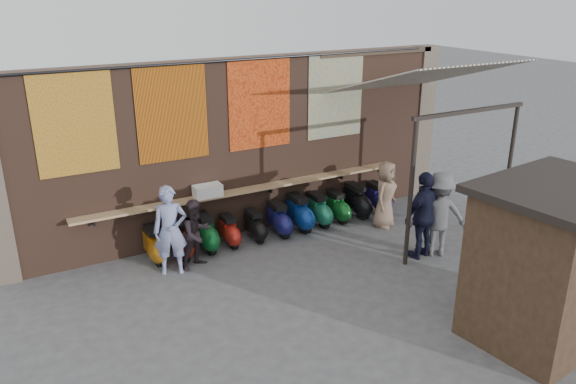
% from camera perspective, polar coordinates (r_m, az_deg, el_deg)
% --- Properties ---
extents(ground, '(70.00, 70.00, 0.00)m').
position_cam_1_polar(ground, '(11.36, 1.60, -8.44)').
color(ground, '#474749').
rests_on(ground, ground).
extents(brick_wall, '(10.00, 0.40, 4.00)m').
position_cam_1_polar(brick_wall, '(12.84, -4.45, 4.58)').
color(brick_wall, brown).
rests_on(brick_wall, ground).
extents(pier_right, '(0.50, 0.50, 4.00)m').
position_cam_1_polar(pier_right, '(15.65, 13.24, 6.95)').
color(pier_right, '#4C4238').
rests_on(pier_right, ground).
extents(eating_counter, '(8.00, 0.32, 0.05)m').
position_cam_1_polar(eating_counter, '(12.79, -3.65, 0.31)').
color(eating_counter, '#9E7A51').
rests_on(eating_counter, brick_wall).
extents(shelf_box, '(0.61, 0.33, 0.27)m').
position_cam_1_polar(shelf_box, '(12.32, -8.16, 0.13)').
color(shelf_box, white).
rests_on(shelf_box, eating_counter).
extents(tapestry_redgold, '(1.50, 0.02, 2.00)m').
position_cam_1_polar(tapestry_redgold, '(11.42, -20.85, 6.52)').
color(tapestry_redgold, maroon).
rests_on(tapestry_redgold, brick_wall).
extents(tapestry_sun, '(1.50, 0.02, 2.00)m').
position_cam_1_polar(tapestry_sun, '(11.82, -11.70, 7.85)').
color(tapestry_sun, orange).
rests_on(tapestry_sun, brick_wall).
extents(tapestry_orange, '(1.50, 0.02, 2.00)m').
position_cam_1_polar(tapestry_orange, '(12.54, -2.89, 8.94)').
color(tapestry_orange, '#C74C18').
rests_on(tapestry_orange, brick_wall).
extents(tapestry_multi, '(1.50, 0.02, 2.00)m').
position_cam_1_polar(tapestry_multi, '(13.52, 4.85, 9.72)').
color(tapestry_multi, '#2B679E').
rests_on(tapestry_multi, brick_wall).
extents(hang_rail, '(9.50, 0.06, 0.06)m').
position_cam_1_polar(hang_rail, '(12.25, -4.24, 13.28)').
color(hang_rail, black).
rests_on(hang_rail, brick_wall).
extents(scooter_stool_0, '(0.36, 0.79, 0.75)m').
position_cam_1_polar(scooter_stool_0, '(12.04, -13.42, -5.28)').
color(scooter_stool_0, '#93540D').
rests_on(scooter_stool_0, ground).
extents(scooter_stool_1, '(0.37, 0.83, 0.79)m').
position_cam_1_polar(scooter_stool_1, '(12.14, -10.90, -4.78)').
color(scooter_stool_1, '#A7230C').
rests_on(scooter_stool_1, ground).
extents(scooter_stool_2, '(0.38, 0.85, 0.80)m').
position_cam_1_polar(scooter_stool_2, '(12.34, -8.38, -4.15)').
color(scooter_stool_2, '#0C5523').
rests_on(scooter_stool_2, ground).
extents(scooter_stool_3, '(0.32, 0.71, 0.67)m').
position_cam_1_polar(scooter_stool_3, '(12.52, -5.99, -3.98)').
color(scooter_stool_3, '#A51E16').
rests_on(scooter_stool_3, ground).
extents(scooter_stool_4, '(0.32, 0.71, 0.68)m').
position_cam_1_polar(scooter_stool_4, '(12.74, -3.40, -3.46)').
color(scooter_stool_4, black).
rests_on(scooter_stool_4, ground).
extents(scooter_stool_5, '(0.36, 0.80, 0.76)m').
position_cam_1_polar(scooter_stool_5, '(12.96, -0.96, -2.81)').
color(scooter_stool_5, '#151650').
rests_on(scooter_stool_5, ground).
extents(scooter_stool_6, '(0.39, 0.87, 0.83)m').
position_cam_1_polar(scooter_stool_6, '(13.22, 1.13, -2.16)').
color(scooter_stool_6, navy).
rests_on(scooter_stool_6, ground).
extents(scooter_stool_7, '(0.36, 0.80, 0.76)m').
position_cam_1_polar(scooter_stool_7, '(13.52, 3.11, -1.83)').
color(scooter_stool_7, '#1C704F').
rests_on(scooter_stool_7, ground).
extents(scooter_stool_8, '(0.35, 0.77, 0.73)m').
position_cam_1_polar(scooter_stool_8, '(13.77, 4.99, -1.51)').
color(scooter_stool_8, '#0F4E1C').
rests_on(scooter_stool_8, ground).
extents(scooter_stool_9, '(0.38, 0.85, 0.81)m').
position_cam_1_polar(scooter_stool_9, '(14.11, 6.97, -0.88)').
color(scooter_stool_9, black).
rests_on(scooter_stool_9, ground).
extents(scooter_stool_10, '(0.36, 0.80, 0.76)m').
position_cam_1_polar(scooter_stool_10, '(14.43, 9.06, -0.61)').
color(scooter_stool_10, navy).
rests_on(scooter_stool_10, ground).
extents(diner_left, '(0.77, 0.61, 1.83)m').
position_cam_1_polar(diner_left, '(11.32, -11.87, -3.85)').
color(diner_left, '#7881AE').
rests_on(diner_left, ground).
extents(diner_right, '(0.85, 0.76, 1.46)m').
position_cam_1_polar(diner_right, '(11.54, -9.28, -4.20)').
color(diner_right, '#2F252B').
rests_on(diner_right, ground).
extents(shopper_navy, '(1.17, 0.63, 1.90)m').
position_cam_1_polar(shopper_navy, '(12.05, 13.64, -2.31)').
color(shopper_navy, black).
rests_on(shopper_navy, ground).
extents(shopper_grey, '(1.37, 1.19, 1.84)m').
position_cam_1_polar(shopper_grey, '(12.26, 15.06, -2.19)').
color(shopper_grey, '#57575C').
rests_on(shopper_grey, ground).
extents(shopper_tan, '(0.93, 0.83, 1.60)m').
position_cam_1_polar(shopper_tan, '(13.47, 9.85, -0.27)').
color(shopper_tan, '#7D6350').
rests_on(shopper_tan, ground).
extents(market_stall, '(2.49, 1.99, 2.50)m').
position_cam_1_polar(market_stall, '(9.93, 25.09, -6.84)').
color(market_stall, black).
rests_on(market_stall, ground).
extents(stall_roof, '(2.80, 2.28, 0.12)m').
position_cam_1_polar(stall_roof, '(9.46, 26.25, 0.28)').
color(stall_roof, black).
rests_on(stall_roof, market_stall).
extents(stall_sign, '(1.20, 0.18, 0.50)m').
position_cam_1_polar(stall_sign, '(10.11, 21.23, -2.29)').
color(stall_sign, gold).
rests_on(stall_sign, market_stall).
extents(stall_shelf, '(1.91, 0.33, 0.06)m').
position_cam_1_polar(stall_shelf, '(10.47, 20.61, -6.85)').
color(stall_shelf, '#473321').
rests_on(stall_shelf, market_stall).
extents(awning_canvas, '(3.20, 3.28, 0.97)m').
position_cam_1_polar(awning_canvas, '(12.93, 13.41, 11.24)').
color(awning_canvas, beige).
rests_on(awning_canvas, brick_wall).
extents(awning_ledger, '(3.30, 0.08, 0.12)m').
position_cam_1_polar(awning_ledger, '(14.09, 9.14, 13.87)').
color(awning_ledger, '#33261C').
rests_on(awning_ledger, brick_wall).
extents(awning_header, '(3.00, 0.08, 0.08)m').
position_cam_1_polar(awning_header, '(11.96, 18.03, 7.82)').
color(awning_header, black).
rests_on(awning_header, awning_post_left).
extents(awning_post_left, '(0.09, 0.09, 3.10)m').
position_cam_1_polar(awning_post_left, '(11.42, 12.34, -0.22)').
color(awning_post_left, black).
rests_on(awning_post_left, ground).
extents(awning_post_right, '(0.09, 0.09, 3.10)m').
position_cam_1_polar(awning_post_right, '(13.36, 21.48, 1.82)').
color(awning_post_right, black).
rests_on(awning_post_right, ground).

